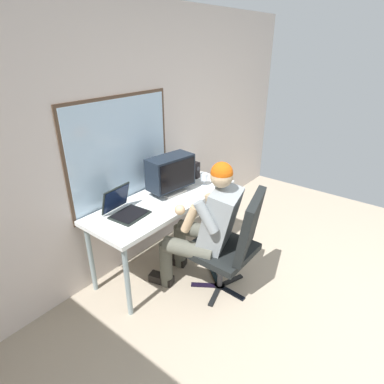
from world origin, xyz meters
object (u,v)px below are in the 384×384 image
desk_speaker (196,170)px  crt_monitor (171,173)px  office_chair (235,240)px  desk (165,205)px  person_seated (205,224)px  laptop (123,207)px  wine_glass (204,177)px

desk_speaker → crt_monitor: bearing=-175.3°
crt_monitor → office_chair: bearing=-97.1°
desk → person_seated: person_seated is taller
laptop → desk_speaker: size_ratio=1.88×
desk_speaker → wine_glass: bearing=-119.0°
office_chair → person_seated: 0.30m
office_chair → crt_monitor: (0.10, 0.83, 0.40)m
person_seated → laptop: size_ratio=3.68×
crt_monitor → wine_glass: (0.35, -0.16, -0.13)m
office_chair → laptop: bearing=119.7°
person_seated → wine_glass: 0.69m
desk_speaker → desk: bearing=-172.2°
desk → laptop: laptop is taller
crt_monitor → person_seated: bearing=-107.2°
person_seated → crt_monitor: bearing=72.8°
office_chair → person_seated: (-0.07, 0.27, 0.09)m
desk → desk_speaker: (0.61, 0.08, 0.16)m
laptop → desk_speaker: (1.06, 0.00, 0.03)m
office_chair → person_seated: bearing=104.3°
wine_glass → desk_speaker: bearing=61.0°
person_seated → office_chair: bearing=-75.7°
office_chair → wine_glass: size_ratio=7.59×
office_chair → desk_speaker: size_ratio=5.54×
crt_monitor → laptop: size_ratio=1.44×
desk → office_chair: office_chair is taller
person_seated → crt_monitor: (0.17, 0.56, 0.31)m
office_chair → laptop: size_ratio=2.94×
desk → crt_monitor: 0.32m
crt_monitor → laptop: bearing=176.8°
person_seated → desk_speaker: bearing=43.4°
crt_monitor → wine_glass: crt_monitor is taller
office_chair → crt_monitor: bearing=82.9°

